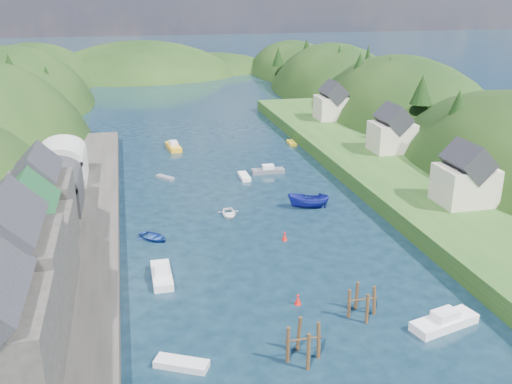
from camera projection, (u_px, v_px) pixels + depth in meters
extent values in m
plane|color=black|center=(227.00, 172.00, 97.02)|extent=(600.00, 600.00, 0.00)
ellipsoid|color=black|center=(17.00, 138.00, 152.71)|extent=(44.00, 75.56, 48.19)
ellipsoid|color=black|center=(37.00, 103.00, 190.68)|extent=(44.00, 75.56, 39.00)
ellipsoid|color=black|center=(399.00, 161.00, 132.31)|extent=(36.00, 75.56, 48.00)
ellipsoid|color=black|center=(334.00, 119.00, 171.53)|extent=(36.00, 75.56, 44.49)
ellipsoid|color=black|center=(294.00, 91.00, 209.55)|extent=(36.00, 75.56, 36.00)
ellipsoid|color=black|center=(142.00, 102.00, 208.33)|extent=(80.00, 60.00, 44.00)
ellipsoid|color=black|center=(214.00, 100.00, 224.10)|extent=(70.00, 56.00, 36.00)
cone|color=black|center=(21.00, 95.00, 117.38)|extent=(5.28, 5.28, 5.57)
cone|color=black|center=(10.00, 69.00, 127.05)|extent=(4.77, 4.77, 6.89)
cone|color=black|center=(47.00, 79.00, 136.65)|extent=(4.07, 4.07, 5.96)
cone|color=black|center=(25.00, 67.00, 147.21)|extent=(4.56, 4.56, 9.13)
cone|color=black|center=(28.00, 71.00, 157.09)|extent=(4.75, 4.75, 5.13)
cone|color=black|center=(41.00, 64.00, 163.10)|extent=(4.27, 4.27, 7.38)
cone|color=black|center=(457.00, 113.00, 92.24)|extent=(5.29, 5.29, 7.58)
cone|color=black|center=(422.00, 89.00, 103.09)|extent=(4.07, 4.07, 5.34)
cone|color=black|center=(411.00, 103.00, 112.17)|extent=(3.40, 3.40, 5.61)
cone|color=black|center=(389.00, 77.00, 123.88)|extent=(4.94, 4.94, 8.52)
cone|color=black|center=(360.00, 67.00, 130.67)|extent=(5.25, 5.25, 6.54)
cone|color=black|center=(368.00, 62.00, 136.79)|extent=(3.36, 3.36, 8.46)
cone|color=black|center=(339.00, 60.00, 154.92)|extent=(4.57, 4.57, 7.71)
cone|color=black|center=(325.00, 62.00, 163.74)|extent=(3.59, 3.59, 6.90)
cone|color=black|center=(306.00, 49.00, 174.86)|extent=(4.14, 4.14, 6.29)
cone|color=black|center=(278.00, 56.00, 183.19)|extent=(3.83, 3.83, 6.07)
cube|color=#2D2B28|center=(64.00, 257.00, 64.10)|extent=(12.00, 110.00, 2.00)
cube|color=#2D2B28|center=(13.00, 289.00, 46.22)|extent=(8.00, 9.00, 9.00)
cube|color=black|center=(3.00, 227.00, 44.38)|extent=(5.88, 9.36, 5.88)
cube|color=#2D2B28|center=(30.00, 253.00, 54.81)|extent=(8.00, 9.00, 7.00)
cube|color=#1E592D|center=(24.00, 209.00, 53.31)|extent=(5.88, 9.36, 5.88)
cube|color=#2D2B28|center=(41.00, 214.00, 62.90)|extent=(7.00, 8.00, 8.00)
cube|color=black|center=(35.00, 172.00, 61.26)|extent=(5.15, 8.32, 5.15)
cube|color=#2D2D30|center=(54.00, 195.00, 74.58)|extent=(7.00, 9.00, 4.00)
cylinder|color=#2D2D30|center=(52.00, 180.00, 73.90)|extent=(7.00, 9.00, 7.00)
cube|color=#B2B2A8|center=(62.00, 168.00, 85.58)|extent=(7.00, 9.00, 4.00)
cylinder|color=#B2B2A8|center=(61.00, 155.00, 84.91)|extent=(7.00, 9.00, 7.00)
cube|color=#234719|center=(389.00, 172.00, 92.74)|extent=(16.00, 120.00, 2.40)
cube|color=beige|center=(465.00, 185.00, 75.40)|extent=(7.00, 6.00, 5.00)
cube|color=black|center=(468.00, 161.00, 74.27)|extent=(5.15, 6.24, 5.15)
cube|color=beige|center=(392.00, 137.00, 99.67)|extent=(7.00, 6.00, 5.00)
cube|color=black|center=(393.00, 118.00, 98.54)|extent=(5.15, 6.24, 5.15)
cube|color=beige|center=(333.00, 107.00, 124.22)|extent=(7.00, 6.00, 5.00)
cube|color=black|center=(333.00, 92.00, 123.09)|extent=(5.15, 6.24, 5.15)
cylinder|color=#382314|center=(319.00, 343.00, 47.84)|extent=(0.32, 0.32, 3.93)
cylinder|color=#382314|center=(299.00, 337.00, 48.78)|extent=(0.32, 0.32, 3.93)
cylinder|color=#382314|center=(288.00, 348.00, 47.27)|extent=(0.32, 0.32, 3.93)
cylinder|color=#382314|center=(308.00, 355.00, 46.33)|extent=(0.32, 0.32, 3.93)
cylinder|color=#382314|center=(304.00, 339.00, 47.34)|extent=(3.21, 0.16, 0.16)
cylinder|color=#382314|center=(374.00, 303.00, 54.34)|extent=(0.32, 0.32, 3.51)
cylinder|color=#382314|center=(356.00, 298.00, 55.23)|extent=(0.32, 0.32, 3.51)
cylinder|color=#382314|center=(349.00, 306.00, 53.80)|extent=(0.32, 0.32, 3.51)
cylinder|color=#382314|center=(367.00, 312.00, 52.90)|extent=(0.32, 0.32, 3.51)
cylinder|color=#382314|center=(362.00, 299.00, 53.87)|extent=(3.05, 0.16, 0.16)
cone|color=red|center=(298.00, 300.00, 56.24)|extent=(0.70, 0.70, 0.90)
sphere|color=red|center=(298.00, 296.00, 56.07)|extent=(0.30, 0.30, 0.30)
cone|color=red|center=(285.00, 237.00, 70.57)|extent=(0.70, 0.70, 0.90)
sphere|color=red|center=(285.00, 233.00, 70.40)|extent=(0.30, 0.30, 0.30)
cube|color=gold|center=(292.00, 143.00, 114.08)|extent=(1.38, 3.78, 0.52)
imported|color=navy|center=(154.00, 237.00, 70.84)|extent=(5.09, 5.25, 0.89)
cube|color=gold|center=(174.00, 147.00, 110.47)|extent=(2.74, 6.43, 0.87)
cube|color=silver|center=(173.00, 143.00, 110.19)|extent=(1.68, 2.33, 0.70)
cube|color=white|center=(244.00, 177.00, 93.62)|extent=(1.43, 4.28, 0.60)
cube|color=silver|center=(182.00, 364.00, 46.97)|extent=(4.68, 3.36, 0.63)
cube|color=slate|center=(165.00, 178.00, 93.24)|extent=(3.03, 3.34, 0.48)
cube|color=white|center=(444.00, 323.00, 52.53)|extent=(6.98, 3.81, 0.93)
cube|color=silver|center=(445.00, 314.00, 52.24)|extent=(2.64, 2.08, 0.70)
imported|color=white|center=(229.00, 214.00, 78.23)|extent=(3.13, 4.21, 0.84)
cube|color=silver|center=(162.00, 276.00, 61.16)|extent=(2.07, 6.18, 0.86)
cube|color=silver|center=(161.00, 269.00, 60.88)|extent=(1.44, 2.17, 0.70)
cube|color=#52565E|center=(268.00, 171.00, 96.14)|extent=(5.50, 1.87, 0.77)
cube|color=silver|center=(268.00, 167.00, 95.88)|extent=(1.93, 1.29, 0.70)
imported|color=navy|center=(308.00, 202.00, 80.64)|extent=(6.26, 3.75, 2.27)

